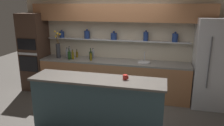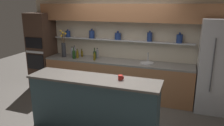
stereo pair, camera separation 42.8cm
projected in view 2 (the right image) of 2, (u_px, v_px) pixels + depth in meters
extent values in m
plane|color=#4C4742|center=(102.00, 118.00, 4.52)|extent=(12.00, 12.00, 0.00)
cube|color=beige|center=(125.00, 44.00, 5.64)|extent=(5.20, 0.10, 2.60)
cube|color=#B7B7BC|center=(119.00, 40.00, 5.51)|extent=(3.64, 0.18, 0.02)
cylinder|color=navy|center=(68.00, 34.00, 5.94)|extent=(0.13, 0.13, 0.16)
sphere|color=navy|center=(68.00, 30.00, 5.92)|extent=(0.04, 0.04, 0.04)
cylinder|color=navy|center=(92.00, 34.00, 5.71)|extent=(0.14, 0.14, 0.20)
sphere|color=navy|center=(92.00, 30.00, 5.68)|extent=(0.05, 0.05, 0.05)
cylinder|color=navy|center=(118.00, 36.00, 5.49)|extent=(0.16, 0.16, 0.17)
sphere|color=navy|center=(118.00, 32.00, 5.46)|extent=(0.05, 0.05, 0.05)
cylinder|color=navy|center=(150.00, 37.00, 5.23)|extent=(0.12, 0.12, 0.21)
sphere|color=navy|center=(150.00, 32.00, 5.20)|extent=(0.04, 0.04, 0.04)
cylinder|color=navy|center=(179.00, 39.00, 5.01)|extent=(0.14, 0.14, 0.20)
sphere|color=navy|center=(180.00, 33.00, 4.98)|extent=(0.05, 0.05, 0.05)
cube|color=#99603D|center=(122.00, 13.00, 5.23)|extent=(4.42, 0.34, 0.42)
cube|color=#99603D|center=(116.00, 79.00, 5.57)|extent=(3.74, 0.62, 0.88)
cube|color=slate|center=(116.00, 62.00, 5.45)|extent=(3.74, 0.62, 0.04)
cube|color=#334C56|center=(94.00, 105.00, 4.03)|extent=(2.35, 0.55, 0.98)
cube|color=#56514C|center=(93.00, 79.00, 3.90)|extent=(2.41, 0.61, 0.04)
cube|color=#B7B7BC|center=(218.00, 66.00, 4.65)|extent=(0.81, 0.70, 2.01)
cylinder|color=#4C4C51|center=(213.00, 66.00, 4.34)|extent=(0.02, 0.02, 1.11)
cube|color=#3D281E|center=(42.00, 50.00, 6.11)|extent=(0.61, 0.62, 2.06)
cube|color=black|center=(35.00, 62.00, 5.88)|extent=(0.51, 0.02, 0.40)
cube|color=black|center=(34.00, 43.00, 5.74)|extent=(0.51, 0.02, 0.28)
cube|color=#B7B7BC|center=(35.00, 52.00, 5.81)|extent=(0.54, 0.02, 0.06)
cylinder|color=#2D2D33|center=(64.00, 50.00, 5.81)|extent=(0.11, 0.11, 0.38)
cylinder|color=#4C3319|center=(64.00, 38.00, 5.74)|extent=(0.03, 0.03, 0.24)
sphere|color=yellow|center=(65.00, 34.00, 5.73)|extent=(0.05, 0.05, 0.05)
cylinder|color=#4C3319|center=(62.00, 37.00, 5.73)|extent=(0.01, 0.09, 0.30)
sphere|color=yellow|center=(61.00, 31.00, 5.70)|extent=(0.05, 0.05, 0.05)
cylinder|color=#4C3319|center=(63.00, 39.00, 5.72)|extent=(0.04, 0.01, 0.20)
sphere|color=yellow|center=(61.00, 35.00, 5.66)|extent=(0.04, 0.04, 0.04)
cylinder|color=#4C3319|center=(63.00, 39.00, 5.73)|extent=(0.05, 0.03, 0.18)
sphere|color=yellow|center=(61.00, 36.00, 5.68)|extent=(0.04, 0.04, 0.04)
cylinder|color=#4C3319|center=(63.00, 38.00, 5.72)|extent=(0.05, 0.03, 0.27)
sphere|color=yellow|center=(63.00, 33.00, 5.64)|extent=(0.05, 0.05, 0.05)
cylinder|color=#B7B7BC|center=(147.00, 63.00, 5.19)|extent=(0.31, 0.31, 0.02)
cylinder|color=#B7B7BC|center=(148.00, 57.00, 5.27)|extent=(0.02, 0.02, 0.22)
cylinder|color=#B7B7BC|center=(148.00, 53.00, 5.19)|extent=(0.02, 0.12, 0.02)
cylinder|color=gray|center=(72.00, 53.00, 5.78)|extent=(0.07, 0.07, 0.22)
cylinder|color=gray|center=(72.00, 48.00, 5.75)|extent=(0.03, 0.03, 0.04)
cylinder|color=black|center=(72.00, 47.00, 5.74)|extent=(0.03, 0.03, 0.01)
cylinder|color=brown|center=(77.00, 55.00, 5.68)|extent=(0.06, 0.06, 0.18)
cylinder|color=brown|center=(77.00, 50.00, 5.65)|extent=(0.03, 0.03, 0.05)
cylinder|color=black|center=(77.00, 49.00, 5.65)|extent=(0.03, 0.03, 0.01)
cylinder|color=gray|center=(97.00, 54.00, 5.72)|extent=(0.07, 0.07, 0.20)
cylinder|color=gray|center=(97.00, 49.00, 5.69)|extent=(0.03, 0.03, 0.04)
cylinder|color=black|center=(97.00, 48.00, 5.68)|extent=(0.03, 0.03, 0.01)
cylinder|color=#193814|center=(95.00, 55.00, 5.62)|extent=(0.07, 0.07, 0.19)
cylinder|color=#193814|center=(95.00, 50.00, 5.58)|extent=(0.02, 0.02, 0.08)
cylinder|color=black|center=(95.00, 48.00, 5.57)|extent=(0.03, 0.03, 0.01)
cylinder|color=brown|center=(82.00, 54.00, 5.87)|extent=(0.05, 0.05, 0.14)
cylinder|color=brown|center=(82.00, 50.00, 5.85)|extent=(0.03, 0.03, 0.05)
cylinder|color=black|center=(82.00, 49.00, 5.84)|extent=(0.03, 0.03, 0.01)
cylinder|color=brown|center=(94.00, 57.00, 5.49)|extent=(0.06, 0.06, 0.16)
cylinder|color=brown|center=(94.00, 53.00, 5.46)|extent=(0.03, 0.03, 0.05)
cylinder|color=black|center=(94.00, 52.00, 5.45)|extent=(0.03, 0.03, 0.01)
cylinder|color=#193814|center=(74.00, 55.00, 5.66)|extent=(0.08, 0.08, 0.20)
cylinder|color=#193814|center=(74.00, 49.00, 5.62)|extent=(0.02, 0.02, 0.08)
cylinder|color=black|center=(74.00, 48.00, 5.61)|extent=(0.03, 0.03, 0.01)
cylinder|color=gray|center=(75.00, 52.00, 5.89)|extent=(0.07, 0.07, 0.23)
cylinder|color=gray|center=(75.00, 47.00, 5.86)|extent=(0.03, 0.03, 0.04)
cylinder|color=black|center=(74.00, 46.00, 5.85)|extent=(0.03, 0.03, 0.01)
cylinder|color=#9E4C0A|center=(78.00, 55.00, 5.79)|extent=(0.06, 0.06, 0.13)
cylinder|color=#9E4C0A|center=(78.00, 52.00, 5.76)|extent=(0.03, 0.03, 0.04)
cylinder|color=black|center=(77.00, 51.00, 5.76)|extent=(0.03, 0.03, 0.01)
cylinder|color=maroon|center=(120.00, 78.00, 3.78)|extent=(0.08, 0.08, 0.09)
cube|color=maroon|center=(123.00, 78.00, 3.76)|extent=(0.02, 0.01, 0.06)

